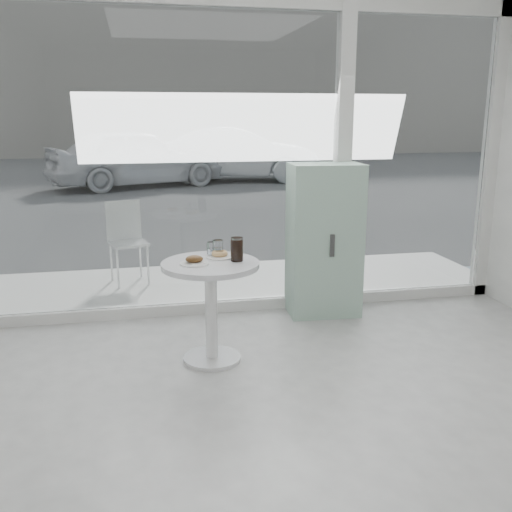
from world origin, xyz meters
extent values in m
cube|color=silver|center=(0.00, 3.00, 0.05)|extent=(5.00, 0.12, 0.10)
cube|color=silver|center=(2.44, 3.00, 1.50)|extent=(0.12, 0.12, 3.00)
cube|color=silver|center=(0.90, 3.00, 1.50)|extent=(0.14, 0.14, 3.00)
cube|color=white|center=(-0.77, 3.00, 1.40)|extent=(3.21, 0.02, 2.60)
cube|color=white|center=(1.67, 3.00, 1.40)|extent=(1.41, 0.02, 2.60)
cylinder|color=white|center=(-0.50, 1.90, 0.01)|extent=(0.44, 0.44, 0.03)
cylinder|color=white|center=(-0.50, 1.90, 0.37)|extent=(0.09, 0.09, 0.70)
cylinder|color=white|center=(-0.50, 1.90, 0.75)|extent=(0.72, 0.72, 0.04)
cube|color=beige|center=(0.00, 3.80, 0.03)|extent=(5.60, 1.60, 0.05)
cube|color=#3B3B3B|center=(0.00, 16.00, 0.00)|extent=(40.00, 24.00, 0.00)
cube|color=gray|center=(0.00, 25.00, 4.00)|extent=(40.00, 2.00, 8.00)
cube|color=#87AC97|center=(0.66, 2.76, 0.70)|extent=(0.67, 0.47, 1.40)
cube|color=#333333|center=(0.66, 2.54, 0.70)|extent=(0.04, 0.02, 0.20)
cylinder|color=white|center=(-1.23, 3.78, 0.26)|extent=(0.02, 0.02, 0.42)
cylinder|color=white|center=(-0.92, 3.86, 0.26)|extent=(0.02, 0.02, 0.42)
cylinder|color=white|center=(-1.31, 4.09, 0.26)|extent=(0.02, 0.02, 0.42)
cylinder|color=white|center=(-1.00, 4.17, 0.26)|extent=(0.02, 0.02, 0.42)
cube|color=white|center=(-1.11, 3.97, 0.48)|extent=(0.46, 0.46, 0.03)
cube|color=white|center=(-1.16, 4.15, 0.71)|extent=(0.37, 0.11, 0.42)
imported|color=silver|center=(-0.97, 12.99, 0.75)|extent=(4.75, 3.16, 1.50)
imported|color=#A7AAAF|center=(1.82, 13.82, 0.74)|extent=(4.68, 2.24, 1.48)
cylinder|color=white|center=(-0.62, 1.86, 0.78)|extent=(0.21, 0.21, 0.01)
cube|color=white|center=(-0.60, 1.85, 0.79)|extent=(0.12, 0.11, 0.00)
ellipsoid|color=#3B2310|center=(-0.62, 1.86, 0.81)|extent=(0.13, 0.10, 0.05)
ellipsoid|color=#3B2310|center=(-0.59, 1.88, 0.81)|extent=(0.06, 0.06, 0.03)
cylinder|color=white|center=(-0.41, 2.02, 0.78)|extent=(0.21, 0.21, 0.01)
torus|color=tan|center=(-0.41, 2.02, 0.80)|extent=(0.12, 0.12, 0.04)
cylinder|color=white|center=(-0.47, 2.08, 0.83)|extent=(0.07, 0.07, 0.11)
cylinder|color=white|center=(-0.47, 2.08, 0.80)|extent=(0.06, 0.06, 0.06)
cylinder|color=white|center=(-0.42, 2.06, 0.83)|extent=(0.08, 0.08, 0.13)
cylinder|color=white|center=(-0.42, 2.06, 0.81)|extent=(0.07, 0.07, 0.07)
cylinder|color=white|center=(-0.30, 1.90, 0.86)|extent=(0.09, 0.09, 0.18)
cylinder|color=black|center=(-0.30, 1.90, 0.85)|extent=(0.08, 0.08, 0.16)
camera|label=1|loc=(-1.00, -2.11, 1.82)|focal=40.00mm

